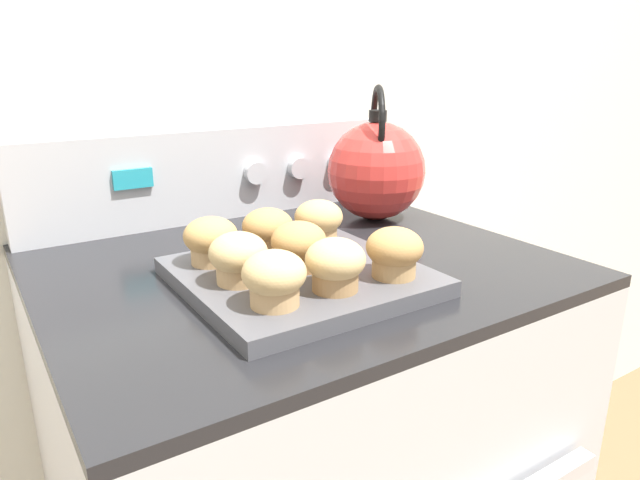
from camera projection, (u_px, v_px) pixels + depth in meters
The scene contains 12 objects.
wall_back at pixel (199, 73), 1.07m from camera, with size 8.00×0.05×2.40m.
control_panel at pixel (216, 173), 1.08m from camera, with size 0.72×0.07×0.17m.
muffin_pan at pixel (299, 276), 0.77m from camera, with size 0.30×0.30×0.02m.
muffin_r0_c0 at pixel (274, 278), 0.65m from camera, with size 0.07×0.07×0.07m.
muffin_r0_c1 at pixel (335, 264), 0.69m from camera, with size 0.07×0.07×0.07m.
muffin_r0_c2 at pixel (394, 252), 0.74m from camera, with size 0.07×0.07×0.07m.
muffin_r1_c0 at pixel (238, 257), 0.72m from camera, with size 0.07×0.07×0.07m.
muffin_r1_c1 at pixel (299, 245), 0.76m from camera, with size 0.07×0.07×0.07m.
muffin_r2_c0 at pixel (211, 240), 0.78m from camera, with size 0.07×0.07×0.07m.
muffin_r2_c1 at pixel (268, 230), 0.83m from camera, with size 0.07×0.07×0.07m.
muffin_r2_c2 at pixel (319, 221), 0.88m from camera, with size 0.07×0.07×0.07m.
tea_kettle at pixel (376, 169), 1.07m from camera, with size 0.18×0.21×0.25m.
Camera 1 is at (-0.41, -0.37, 1.23)m, focal length 32.00 mm.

